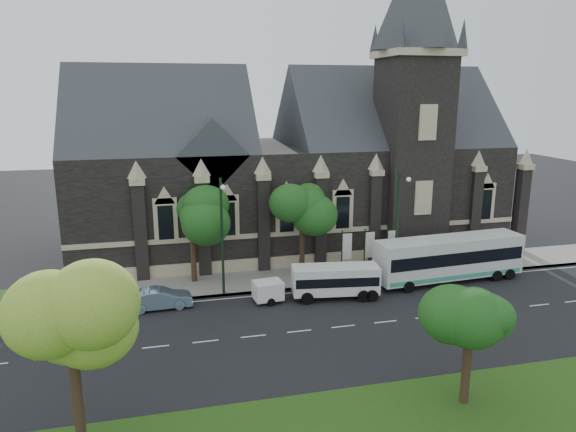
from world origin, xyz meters
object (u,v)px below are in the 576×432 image
object	(u,v)px
tree_park_east	(472,314)
street_lamp_near	(398,220)
tree_walk_right	(304,206)
car_far_black	(7,316)
tree_park_near	(75,311)
car_far_red	(85,308)
banner_flag_left	(345,249)
banner_flag_center	(368,247)
tree_walk_left	(194,213)
banner_flag_right	(390,246)
tour_coach	(449,258)
street_lamp_mid	(222,231)
sedan	(160,299)
shuttle_bus	(336,279)
box_trailer	(268,290)

from	to	relation	value
tree_park_east	street_lamp_near	xyz separation A→B (m)	(3.82, 16.42, 0.49)
tree_walk_right	car_far_black	distance (m)	22.98
tree_park_east	tree_park_near	bearing A→B (deg)	178.23
tree_walk_right	car_far_red	size ratio (longest dim) A/B	1.76
tree_park_east	street_lamp_near	size ratio (longest dim) A/B	0.70
tree_park_east	car_far_black	world-z (taller)	tree_park_east
banner_flag_left	banner_flag_center	bearing A→B (deg)	0.00
tree_park_near	tree_walk_left	size ratio (longest dim) A/B	1.12
tree_park_near	banner_flag_right	world-z (taller)	tree_park_near
street_lamp_near	tour_coach	world-z (taller)	street_lamp_near
tree_walk_left	street_lamp_near	distance (m)	16.22
street_lamp_mid	banner_flag_right	world-z (taller)	street_lamp_mid
car_far_black	sedan	bearing A→B (deg)	-84.31
tree_walk_right	banner_flag_right	distance (m)	8.05
car_far_red	banner_flag_left	bearing A→B (deg)	-80.06
street_lamp_near	banner_flag_center	world-z (taller)	street_lamp_near
banner_flag_left	tree_walk_right	bearing A→B (deg)	150.90
tree_walk_right	sedan	world-z (taller)	tree_walk_right
tree_park_east	street_lamp_mid	world-z (taller)	street_lamp_mid
banner_flag_center	car_far_red	xyz separation A→B (m)	(-21.96, -3.72, -1.63)
tree_walk_right	tour_coach	size ratio (longest dim) A/B	0.62
banner_flag_center	car_far_red	bearing A→B (deg)	-170.39
street_lamp_mid	sedan	distance (m)	6.54
tree_park_east	banner_flag_center	distance (m)	18.58
sedan	tree_walk_right	bearing A→B (deg)	-70.99
tree_walk_right	shuttle_bus	distance (m)	7.40
tree_walk_right	car_far_red	bearing A→B (deg)	-162.18
tree_park_near	shuttle_bus	xyz separation A→B (m)	(15.84, 13.58, -4.97)
box_trailer	street_lamp_near	bearing A→B (deg)	3.73
tour_coach	box_trailer	world-z (taller)	tour_coach
box_trailer	shuttle_bus	bearing A→B (deg)	-10.38
street_lamp_near	car_far_black	world-z (taller)	street_lamp_near
tree_walk_right	banner_flag_left	distance (m)	4.92
street_lamp_near	banner_flag_right	distance (m)	3.34
tree_park_east	sedan	bearing A→B (deg)	134.43
tree_park_east	tour_coach	size ratio (longest dim) A/B	0.50
banner_flag_left	shuttle_bus	bearing A→B (deg)	-117.88
tree_park_east	tree_walk_left	bearing A→B (deg)	120.87
tree_park_east	banner_flag_right	size ratio (longest dim) A/B	1.57
tree_walk_left	sedan	world-z (taller)	tree_walk_left
shuttle_bus	banner_flag_right	bearing A→B (deg)	41.68
banner_flag_left	sedan	world-z (taller)	banner_flag_left
tree_park_near	tree_park_east	world-z (taller)	tree_park_near
banner_flag_right	tour_coach	distance (m)	4.86
tree_walk_right	street_lamp_mid	xyz separation A→B (m)	(-7.21, -3.62, -0.71)
street_lamp_near	shuttle_bus	bearing A→B (deg)	-158.92
banner_flag_center	shuttle_bus	xyz separation A→B (m)	(-4.22, -4.19, -0.94)
street_lamp_mid	car_far_black	bearing A→B (deg)	-174.05
street_lamp_near	street_lamp_mid	size ratio (longest dim) A/B	1.00
box_trailer	car_far_black	size ratio (longest dim) A/B	0.70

